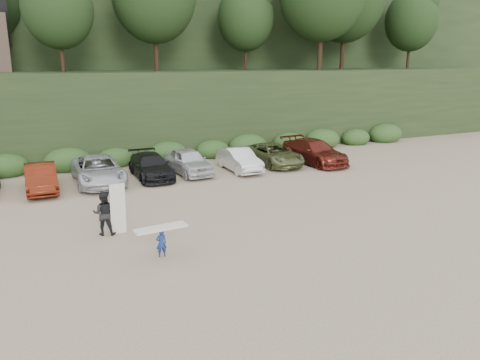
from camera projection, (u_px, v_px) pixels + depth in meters
name	position (u px, v px, depth m)	size (l,w,h in m)	color
ground	(240.00, 230.00, 19.32)	(120.00, 120.00, 0.00)	tan
hillside_backdrop	(90.00, 16.00, 47.98)	(90.00, 41.50, 28.00)	black
parked_cars	(78.00, 173.00, 25.83)	(34.26, 6.28, 1.61)	#9C9CA0
child_surfer	(161.00, 237.00, 16.55)	(1.91, 0.69, 1.12)	navy
adult_surfer	(105.00, 213.00, 18.65)	(1.35, 0.94, 2.12)	black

